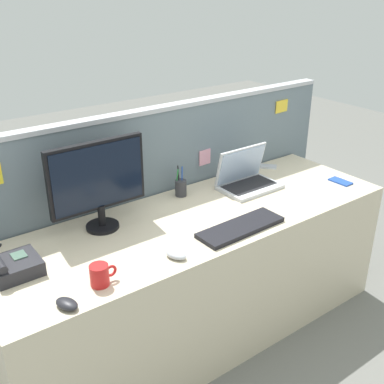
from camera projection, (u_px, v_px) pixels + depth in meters
The scene contains 13 objects.
ground_plane at pixel (197, 329), 2.71m from camera, with size 10.00×10.00×0.00m, color slate.
desk at pixel (197, 276), 2.56m from camera, with size 2.17×0.70×0.73m, color beige.
cubicle_divider at pixel (157, 209), 2.75m from camera, with size 2.47×0.08×1.21m.
desktop_monitor at pixel (98, 180), 2.21m from camera, with size 0.48×0.16×0.44m.
laptop at pixel (246, 177), 2.72m from camera, with size 0.34×0.23×0.23m.
desk_phone at pixel (14, 266), 1.94m from camera, with size 0.19×0.18×0.10m.
keyboard_main at pixel (241, 227), 2.29m from camera, with size 0.46×0.15×0.02m, color black.
computer_mouse_right_hand at pixel (176, 255), 2.05m from camera, with size 0.06×0.10×0.03m, color #B2B5BC.
computer_mouse_left_hand at pixel (67, 304), 1.75m from camera, with size 0.06×0.10×0.03m, color #232328.
pen_cup at pixel (181, 188), 2.62m from camera, with size 0.06×0.06×0.17m.
cell_phone_silver_slab at pixel (267, 166), 3.03m from camera, with size 0.07×0.13×0.01m, color #B7BAC1.
cell_phone_blue_case at pixel (340, 181), 2.81m from camera, with size 0.07×0.13×0.01m, color blue.
coffee_mug at pixel (100, 275), 1.87m from camera, with size 0.11×0.08×0.09m.
Camera 1 is at (-1.29, -1.70, 1.85)m, focal length 44.27 mm.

